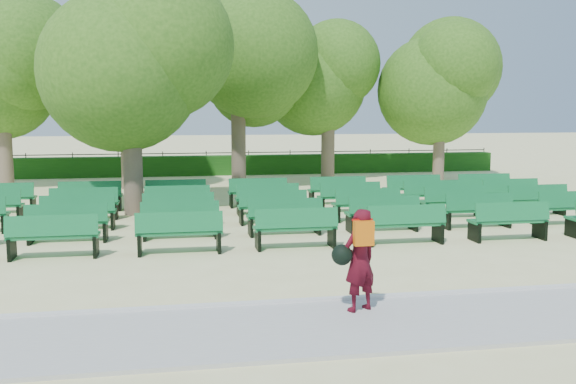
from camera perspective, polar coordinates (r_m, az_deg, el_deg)
name	(u,v)px	position (r m, az deg, el deg)	size (l,w,h in m)	color
ground	(277,230)	(16.27, -0.99, -3.41)	(120.00, 120.00, 0.00)	beige
paving	(362,325)	(9.27, 6.57, -11.67)	(30.00, 2.20, 0.06)	#B0B0AB
curb	(341,300)	(10.31, 4.70, -9.54)	(30.00, 0.12, 0.10)	silver
hedge	(228,165)	(30.00, -5.32, 2.39)	(26.00, 0.70, 0.90)	#1A4E14
fence	(228,174)	(30.44, -5.38, 1.61)	(26.00, 0.10, 1.02)	black
tree_line	(237,185)	(26.08, -4.54, 0.66)	(21.80, 6.80, 7.04)	#3E6E1D
bench_array	(274,220)	(17.17, -1.26, -2.51)	(1.85, 0.69, 1.15)	#136D37
tree_among	(129,55)	(19.05, -13.92, 11.71)	(4.64, 4.64, 6.67)	brown
person	(358,259)	(9.57, 6.28, -5.91)	(0.77, 0.57, 1.54)	#470A15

